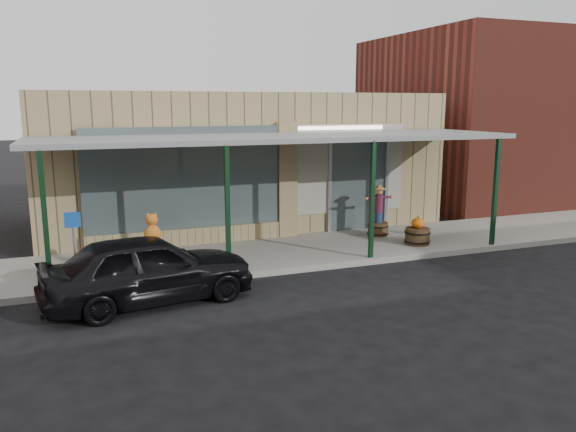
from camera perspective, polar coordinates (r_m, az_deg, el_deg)
name	(u,v)px	position (r m, az deg, el deg)	size (l,w,h in m)	color
ground	(343,300)	(11.47, 5.64, -8.45)	(120.00, 120.00, 0.00)	black
sidewalk	(282,253)	(14.61, -0.62, -3.75)	(40.00, 3.20, 0.15)	gray
storefront	(234,160)	(18.55, -5.51, 5.73)	(12.00, 6.25, 4.20)	#908058
awning	(282,139)	(14.10, -0.59, 7.81)	(12.00, 3.00, 3.04)	slate
block_buildings_near	(281,107)	(20.06, -0.76, 10.98)	(61.00, 8.00, 8.00)	maroon
barrel_scarecrow	(378,218)	(16.29, 9.16, -0.24)	(0.88, 0.73, 1.49)	#47361C
barrel_pumpkin	(417,234)	(15.53, 13.01, -1.81)	(0.78, 0.78, 0.78)	#47361C
handicap_sign	(74,239)	(12.36, -20.93, -2.16)	(0.32, 0.04, 1.55)	gray
parked_sedan	(149,268)	(11.38, -13.97, -5.19)	(4.30, 2.27, 1.64)	black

